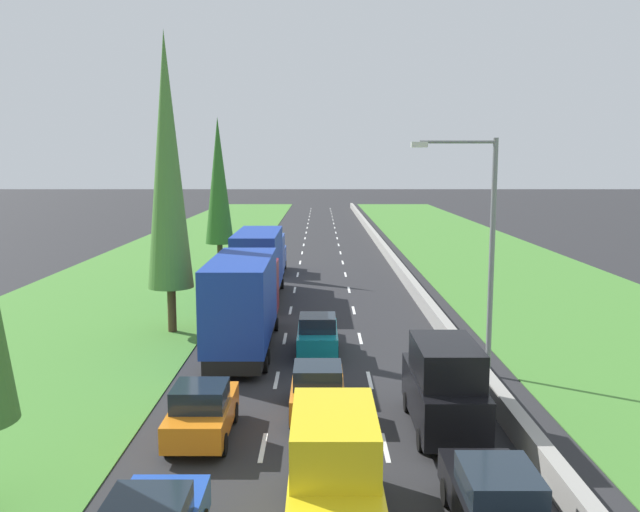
{
  "coord_description": "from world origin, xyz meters",
  "views": [
    {
      "loc": [
        -0.12,
        -3.13,
        8.06
      ],
      "look_at": [
        0.02,
        47.64,
        1.01
      ],
      "focal_mm": 37.43,
      "sensor_mm": 36.0,
      "label": 1
    }
  ],
  "objects_px": {
    "orange_hatchback_left_lane": "(200,412)",
    "blue_van_left_lane": "(270,254)",
    "blue_box_truck_left_lane": "(242,301)",
    "poplar_tree_second": "(165,162)",
    "yellow_van_centre_lane": "(332,470)",
    "poplar_tree_third": "(217,181)",
    "black_sedan_right_lane": "(495,503)",
    "orange_hatchback_centre_lane": "(316,390)",
    "blue_box_truck_left_lane_fourth": "(258,263)",
    "street_light_mast": "(481,240)",
    "teal_hatchback_centre_lane": "(316,334)",
    "black_van_right_lane": "(442,386)"
  },
  "relations": [
    {
      "from": "blue_van_left_lane",
      "to": "street_light_mast",
      "type": "xyz_separation_m",
      "value": [
        9.68,
        -24.51,
        3.83
      ]
    },
    {
      "from": "poplar_tree_third",
      "to": "street_light_mast",
      "type": "height_order",
      "value": "poplar_tree_third"
    },
    {
      "from": "black_van_right_lane",
      "to": "poplar_tree_third",
      "type": "xyz_separation_m",
      "value": [
        -11.18,
        29.76,
        5.37
      ]
    },
    {
      "from": "yellow_van_centre_lane",
      "to": "street_light_mast",
      "type": "bearing_deg",
      "value": 62.07
    },
    {
      "from": "black_sedan_right_lane",
      "to": "orange_hatchback_left_lane",
      "type": "height_order",
      "value": "orange_hatchback_left_lane"
    },
    {
      "from": "teal_hatchback_centre_lane",
      "to": "poplar_tree_third",
      "type": "relative_size",
      "value": 0.34
    },
    {
      "from": "poplar_tree_second",
      "to": "street_light_mast",
      "type": "height_order",
      "value": "poplar_tree_second"
    },
    {
      "from": "orange_hatchback_left_lane",
      "to": "black_van_right_lane",
      "type": "xyz_separation_m",
      "value": [
        7.21,
        0.58,
        0.56
      ]
    },
    {
      "from": "black_van_right_lane",
      "to": "poplar_tree_second",
      "type": "bearing_deg",
      "value": 132.14
    },
    {
      "from": "blue_box_truck_left_lane_fourth",
      "to": "poplar_tree_second",
      "type": "xyz_separation_m",
      "value": [
        -3.53,
        -7.76,
        5.94
      ]
    },
    {
      "from": "orange_hatchback_left_lane",
      "to": "black_van_right_lane",
      "type": "relative_size",
      "value": 0.8
    },
    {
      "from": "teal_hatchback_centre_lane",
      "to": "poplar_tree_second",
      "type": "bearing_deg",
      "value": 152.35
    },
    {
      "from": "orange_hatchback_left_lane",
      "to": "blue_van_left_lane",
      "type": "xyz_separation_m",
      "value": [
        -0.12,
        30.46,
        0.56
      ]
    },
    {
      "from": "black_sedan_right_lane",
      "to": "black_van_right_lane",
      "type": "xyz_separation_m",
      "value": [
        -0.08,
        5.87,
        0.59
      ]
    },
    {
      "from": "poplar_tree_second",
      "to": "poplar_tree_third",
      "type": "xyz_separation_m",
      "value": [
        -0.32,
        17.75,
        -1.35
      ]
    },
    {
      "from": "blue_box_truck_left_lane",
      "to": "blue_van_left_lane",
      "type": "bearing_deg",
      "value": 90.89
    },
    {
      "from": "yellow_van_centre_lane",
      "to": "orange_hatchback_left_lane",
      "type": "height_order",
      "value": "yellow_van_centre_lane"
    },
    {
      "from": "blue_box_truck_left_lane",
      "to": "blue_van_left_lane",
      "type": "relative_size",
      "value": 1.92
    },
    {
      "from": "blue_van_left_lane",
      "to": "teal_hatchback_centre_lane",
      "type": "bearing_deg",
      "value": -80.82
    },
    {
      "from": "black_sedan_right_lane",
      "to": "orange_hatchback_left_lane",
      "type": "xyz_separation_m",
      "value": [
        -7.29,
        5.28,
        0.02
      ]
    },
    {
      "from": "blue_box_truck_left_lane_fourth",
      "to": "orange_hatchback_centre_lane",
      "type": "height_order",
      "value": "blue_box_truck_left_lane_fourth"
    },
    {
      "from": "yellow_van_centre_lane",
      "to": "orange_hatchback_centre_lane",
      "type": "relative_size",
      "value": 1.26
    },
    {
      "from": "yellow_van_centre_lane",
      "to": "poplar_tree_third",
      "type": "xyz_separation_m",
      "value": [
        -7.75,
        35.31,
        5.37
      ]
    },
    {
      "from": "teal_hatchback_centre_lane",
      "to": "blue_box_truck_left_lane",
      "type": "bearing_deg",
      "value": 172.25
    },
    {
      "from": "poplar_tree_second",
      "to": "blue_box_truck_left_lane_fourth",
      "type": "bearing_deg",
      "value": 65.54
    },
    {
      "from": "blue_box_truck_left_lane_fourth",
      "to": "orange_hatchback_centre_lane",
      "type": "distance_m",
      "value": 18.82
    },
    {
      "from": "black_van_right_lane",
      "to": "poplar_tree_second",
      "type": "xyz_separation_m",
      "value": [
        -10.86,
        12.0,
        6.73
      ]
    },
    {
      "from": "blue_box_truck_left_lane",
      "to": "street_light_mast",
      "type": "height_order",
      "value": "street_light_mast"
    },
    {
      "from": "poplar_tree_third",
      "to": "orange_hatchback_left_lane",
      "type": "bearing_deg",
      "value": -82.54
    },
    {
      "from": "poplar_tree_second",
      "to": "blue_van_left_lane",
      "type": "bearing_deg",
      "value": 78.82
    },
    {
      "from": "teal_hatchback_centre_lane",
      "to": "black_van_right_lane",
      "type": "bearing_deg",
      "value": -65.21
    },
    {
      "from": "orange_hatchback_left_lane",
      "to": "blue_box_truck_left_lane",
      "type": "distance_m",
      "value": 9.44
    },
    {
      "from": "orange_hatchback_left_lane",
      "to": "blue_van_left_lane",
      "type": "relative_size",
      "value": 0.8
    },
    {
      "from": "orange_hatchback_left_lane",
      "to": "blue_van_left_lane",
      "type": "distance_m",
      "value": 30.47
    },
    {
      "from": "blue_box_truck_left_lane",
      "to": "poplar_tree_second",
      "type": "relative_size",
      "value": 0.66
    },
    {
      "from": "black_sedan_right_lane",
      "to": "poplar_tree_third",
      "type": "height_order",
      "value": "poplar_tree_third"
    },
    {
      "from": "poplar_tree_second",
      "to": "poplar_tree_third",
      "type": "height_order",
      "value": "poplar_tree_second"
    },
    {
      "from": "blue_box_truck_left_lane_fourth",
      "to": "blue_van_left_lane",
      "type": "xyz_separation_m",
      "value": [
        0.0,
        10.11,
        -0.78
      ]
    },
    {
      "from": "black_sedan_right_lane",
      "to": "blue_box_truck_left_lane_fourth",
      "type": "bearing_deg",
      "value": 106.13
    },
    {
      "from": "blue_box_truck_left_lane",
      "to": "blue_box_truck_left_lane_fourth",
      "type": "relative_size",
      "value": 1.0
    },
    {
      "from": "street_light_mast",
      "to": "blue_box_truck_left_lane_fourth",
      "type": "bearing_deg",
      "value": 123.92
    },
    {
      "from": "street_light_mast",
      "to": "blue_box_truck_left_lane",
      "type": "bearing_deg",
      "value": 160.07
    },
    {
      "from": "blue_box_truck_left_lane",
      "to": "orange_hatchback_centre_lane",
      "type": "bearing_deg",
      "value": -66.77
    },
    {
      "from": "black_sedan_right_lane",
      "to": "black_van_right_lane",
      "type": "height_order",
      "value": "black_van_right_lane"
    },
    {
      "from": "orange_hatchback_left_lane",
      "to": "poplar_tree_second",
      "type": "distance_m",
      "value": 15.0
    },
    {
      "from": "yellow_van_centre_lane",
      "to": "poplar_tree_second",
      "type": "xyz_separation_m",
      "value": [
        -7.43,
        17.55,
        6.73
      ]
    },
    {
      "from": "black_van_right_lane",
      "to": "blue_box_truck_left_lane_fourth",
      "type": "height_order",
      "value": "blue_box_truck_left_lane_fourth"
    },
    {
      "from": "poplar_tree_second",
      "to": "black_van_right_lane",
      "type": "bearing_deg",
      "value": -47.86
    },
    {
      "from": "black_sedan_right_lane",
      "to": "blue_box_truck_left_lane_fourth",
      "type": "distance_m",
      "value": 26.72
    },
    {
      "from": "yellow_van_centre_lane",
      "to": "black_sedan_right_lane",
      "type": "bearing_deg",
      "value": -5.2
    }
  ]
}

